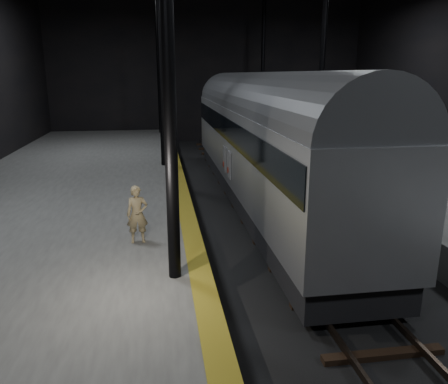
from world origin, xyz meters
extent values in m
plane|color=black|center=(0.00, 0.00, 0.00)|extent=(44.00, 44.00, 0.00)
cube|color=#4D4D4B|center=(-7.50, 0.00, 0.50)|extent=(9.00, 43.80, 1.00)
cube|color=olive|center=(-3.25, 0.00, 1.00)|extent=(0.50, 43.80, 0.01)
cube|color=#3F3328|center=(-0.72, 0.00, 0.17)|extent=(0.08, 43.00, 0.14)
cube|color=#3F3328|center=(0.72, 0.00, 0.17)|extent=(0.08, 43.00, 0.14)
cube|color=black|center=(0.00, 0.00, 0.06)|extent=(2.40, 42.00, 0.12)
cylinder|color=black|center=(-3.80, -4.00, 6.00)|extent=(0.26, 0.26, 10.00)
cylinder|color=black|center=(-3.80, 8.00, 6.00)|extent=(0.26, 0.26, 10.00)
cylinder|color=black|center=(3.80, 8.00, 6.00)|extent=(0.26, 0.26, 10.00)
cylinder|color=black|center=(-3.80, 20.00, 6.00)|extent=(0.26, 0.26, 10.00)
cylinder|color=black|center=(3.80, 20.00, 6.00)|extent=(0.26, 0.26, 10.00)
cube|color=#AAACB2|center=(0.00, 4.28, 2.45)|extent=(2.79, 19.22, 2.88)
cube|color=black|center=(0.00, 4.28, 0.64)|extent=(2.55, 18.84, 0.82)
cube|color=black|center=(0.00, 4.28, 3.12)|extent=(2.85, 18.94, 0.87)
cylinder|color=slate|center=(0.00, 4.28, 3.89)|extent=(2.73, 19.03, 2.73)
cube|color=black|center=(0.00, -2.45, 0.29)|extent=(1.73, 2.11, 0.34)
cube|color=black|center=(0.00, 11.01, 0.29)|extent=(1.73, 2.11, 0.34)
cube|color=silver|center=(-1.42, 3.32, 1.87)|extent=(0.04, 0.72, 1.01)
cube|color=silver|center=(-1.42, 4.47, 1.87)|extent=(0.04, 0.72, 1.01)
cylinder|color=#9E2613|center=(-1.44, 3.49, 1.63)|extent=(0.03, 0.25, 0.25)
cylinder|color=#9E2613|center=(-1.44, 4.65, 1.63)|extent=(0.03, 0.25, 0.25)
imported|color=tan|center=(-4.64, -1.88, 1.74)|extent=(0.56, 0.38, 1.48)
camera|label=1|loc=(-4.05, -12.62, 5.18)|focal=35.00mm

